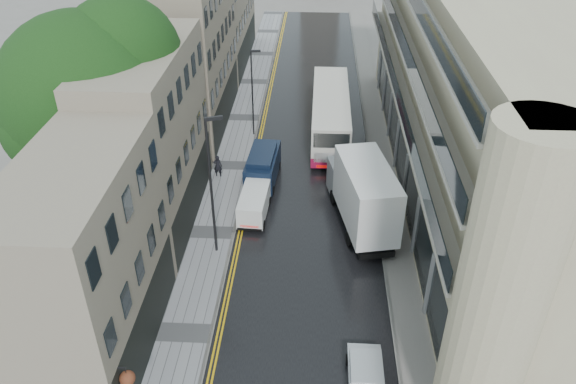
# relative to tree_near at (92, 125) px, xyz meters

# --- Properties ---
(road) EXTENTS (9.00, 85.00, 0.02)m
(road) POSITION_rel_tree_near_xyz_m (12.50, 7.50, -6.94)
(road) COLOR black
(road) RESTS_ON ground
(left_sidewalk) EXTENTS (2.70, 85.00, 0.12)m
(left_sidewalk) POSITION_rel_tree_near_xyz_m (6.65, 7.50, -6.89)
(left_sidewalk) COLOR gray
(left_sidewalk) RESTS_ON ground
(right_sidewalk) EXTENTS (1.80, 85.00, 0.12)m
(right_sidewalk) POSITION_rel_tree_near_xyz_m (17.90, 7.50, -6.89)
(right_sidewalk) COLOR slate
(right_sidewalk) RESTS_ON ground
(old_shop_row) EXTENTS (4.50, 56.00, 12.00)m
(old_shop_row) POSITION_rel_tree_near_xyz_m (3.05, 10.00, -0.95)
(old_shop_row) COLOR gray
(old_shop_row) RESTS_ON ground
(modern_block) EXTENTS (8.00, 40.00, 14.00)m
(modern_block) POSITION_rel_tree_near_xyz_m (22.80, 6.00, 0.05)
(modern_block) COLOR #B7AE88
(modern_block) RESTS_ON ground
(tree_near) EXTENTS (10.56, 10.56, 13.89)m
(tree_near) POSITION_rel_tree_near_xyz_m (0.00, 0.00, 0.00)
(tree_near) COLOR black
(tree_near) RESTS_ON ground
(tree_far) EXTENTS (9.24, 9.24, 12.46)m
(tree_far) POSITION_rel_tree_near_xyz_m (0.30, 13.00, -0.72)
(tree_far) COLOR black
(tree_far) RESTS_ON ground
(cream_bus) EXTENTS (2.91, 12.61, 3.44)m
(cream_bus) POSITION_rel_tree_near_xyz_m (12.68, 9.77, -5.21)
(cream_bus) COLOR silver
(cream_bus) RESTS_ON road
(white_lorry) EXTENTS (4.29, 9.07, 4.58)m
(white_lorry) POSITION_rel_tree_near_xyz_m (15.05, -1.49, -4.63)
(white_lorry) COLOR white
(white_lorry) RESTS_ON road
(white_van) EXTENTS (1.85, 3.92, 1.74)m
(white_van) POSITION_rel_tree_near_xyz_m (8.20, -0.00, -6.06)
(white_van) COLOR white
(white_van) RESTS_ON road
(navy_van) EXTENTS (2.25, 5.00, 2.49)m
(navy_van) POSITION_rel_tree_near_xyz_m (8.20, 4.01, -5.68)
(navy_van) COLOR black
(navy_van) RESTS_ON road
(pedestrian) EXTENTS (0.62, 0.42, 1.66)m
(pedestrian) POSITION_rel_tree_near_xyz_m (5.93, 5.93, -5.99)
(pedestrian) COLOR black
(pedestrian) RESTS_ON left_sidewalk
(lamp_post_near) EXTENTS (0.98, 0.53, 8.60)m
(lamp_post_near) POSITION_rel_tree_near_xyz_m (7.16, -2.53, -2.52)
(lamp_post_near) COLOR black
(lamp_post_near) RESTS_ON left_sidewalk
(lamp_post_far) EXTENTS (0.81, 0.28, 7.03)m
(lamp_post_far) POSITION_rel_tree_near_xyz_m (7.78, 12.69, -3.31)
(lamp_post_far) COLOR black
(lamp_post_far) RESTS_ON left_sidewalk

